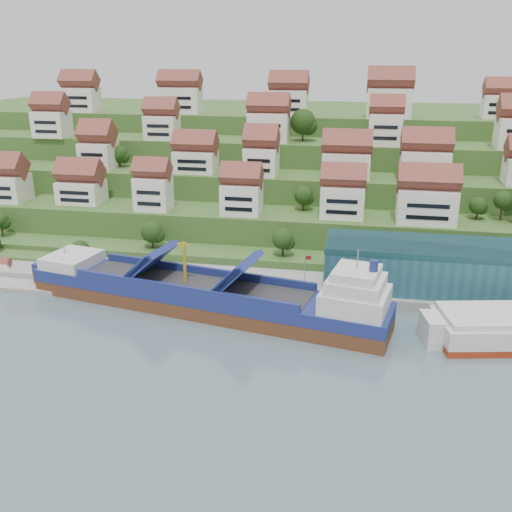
# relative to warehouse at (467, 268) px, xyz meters

# --- Properties ---
(ground) EXTENTS (300.00, 300.00, 0.00)m
(ground) POSITION_rel_warehouse_xyz_m (-52.00, -17.00, -7.20)
(ground) COLOR slate
(ground) RESTS_ON ground
(quay) EXTENTS (180.00, 14.00, 2.20)m
(quay) POSITION_rel_warehouse_xyz_m (-32.00, -2.00, -6.10)
(quay) COLOR gray
(quay) RESTS_ON ground
(hillside) EXTENTS (260.00, 128.00, 31.00)m
(hillside) POSITION_rel_warehouse_xyz_m (-52.00, 86.55, 3.46)
(hillside) COLOR #2D4C1E
(hillside) RESTS_ON ground
(hillside_village) EXTENTS (153.01, 62.10, 29.07)m
(hillside_village) POSITION_rel_warehouse_xyz_m (-46.41, 43.94, 17.31)
(hillside_village) COLOR white
(hillside_village) RESTS_ON ground
(hillside_trees) EXTENTS (137.72, 62.05, 31.85)m
(hillside_trees) POSITION_rel_warehouse_xyz_m (-59.52, 32.59, 11.53)
(hillside_trees) COLOR #224015
(hillside_trees) RESTS_ON ground
(warehouse) EXTENTS (60.00, 15.00, 10.00)m
(warehouse) POSITION_rel_warehouse_xyz_m (0.00, 0.00, 0.00)
(warehouse) COLOR #235360
(warehouse) RESTS_ON quay
(flagpole) EXTENTS (1.28, 0.16, 8.00)m
(flagpole) POSITION_rel_warehouse_xyz_m (-33.89, -7.00, -0.32)
(flagpole) COLOR gray
(flagpole) RESTS_ON quay
(cargo_ship) EXTENTS (77.86, 26.38, 17.06)m
(cargo_ship) POSITION_rel_warehouse_xyz_m (-52.09, -16.08, -3.94)
(cargo_ship) COLOR #532D19
(cargo_ship) RESTS_ON ground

